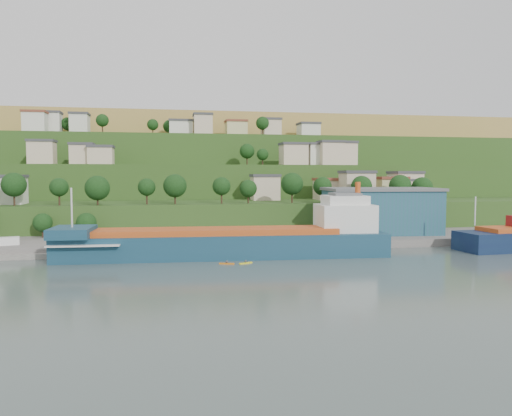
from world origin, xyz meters
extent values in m
plane|color=#44534F|center=(0.00, 0.00, 0.00)|extent=(500.00, 500.00, 0.00)
cube|color=slate|center=(20.00, 28.00, 0.00)|extent=(220.00, 26.00, 4.00)
cube|color=#284719|center=(0.00, 56.00, 0.00)|extent=(260.00, 32.00, 20.00)
cube|color=#284719|center=(0.00, 86.00, 0.00)|extent=(280.00, 32.00, 44.00)
cube|color=#284719|center=(0.00, 116.00, 0.00)|extent=(300.00, 32.00, 70.00)
cube|color=#A1833D|center=(0.00, 190.00, 0.00)|extent=(360.00, 120.00, 96.00)
cube|color=silver|center=(-58.13, 52.90, 13.81)|extent=(7.52, 7.85, 7.63)
cube|color=#3F3F44|center=(-58.13, 52.90, 18.08)|extent=(8.12, 8.45, 0.90)
cube|color=beige|center=(18.69, 61.75, 13.89)|extent=(8.88, 7.19, 7.77)
cube|color=#3F3F44|center=(18.69, 61.75, 18.22)|extent=(9.48, 7.79, 0.90)
cube|color=beige|center=(40.86, 60.34, 13.26)|extent=(9.57, 8.23, 6.52)
cube|color=brown|center=(40.86, 60.34, 16.97)|extent=(10.17, 8.83, 0.90)
cube|color=beige|center=(47.30, 52.20, 14.48)|extent=(9.84, 7.80, 8.95)
cube|color=#3F3F44|center=(47.30, 52.20, 19.40)|extent=(10.44, 8.40, 0.90)
cube|color=#CDC385|center=(59.75, 53.47, 13.49)|extent=(9.38, 7.13, 6.98)
cube|color=brown|center=(59.75, 53.47, 17.43)|extent=(9.98, 7.73, 0.90)
cube|color=#CDC385|center=(66.86, 57.94, 13.11)|extent=(8.11, 8.10, 6.21)
cube|color=#3F3F44|center=(66.86, 57.94, 16.66)|extent=(8.71, 8.70, 0.90)
cube|color=beige|center=(67.20, 58.02, 14.41)|extent=(9.36, 8.81, 8.83)
cube|color=#3F3F44|center=(67.20, 58.02, 19.28)|extent=(9.96, 9.41, 0.90)
cube|color=beige|center=(-57.18, 87.66, 26.03)|extent=(8.68, 7.44, 8.06)
cube|color=#3F3F44|center=(-57.18, 87.66, 30.51)|extent=(9.28, 8.04, 0.90)
cube|color=beige|center=(-43.36, 86.21, 25.49)|extent=(7.82, 7.03, 6.99)
cube|color=#3F3F44|center=(-43.36, 86.21, 29.44)|extent=(8.42, 7.63, 0.90)
cube|color=beige|center=(-36.65, 84.96, 25.05)|extent=(8.47, 8.67, 6.09)
cube|color=#3F3F44|center=(-36.65, 84.96, 28.54)|extent=(9.07, 9.27, 0.90)
cube|color=beige|center=(34.26, 83.97, 25.89)|extent=(9.53, 8.47, 7.78)
cube|color=#3F3F44|center=(34.26, 83.97, 30.23)|extent=(10.13, 9.07, 0.90)
cube|color=silver|center=(44.60, 83.74, 25.92)|extent=(9.45, 7.54, 7.83)
cube|color=#3F3F44|center=(44.60, 83.74, 30.28)|extent=(10.05, 8.14, 0.90)
cube|color=beige|center=(47.97, 80.14, 26.24)|extent=(8.92, 7.29, 8.47)
cube|color=#3F3F44|center=(47.97, 80.14, 30.92)|extent=(9.52, 7.89, 0.90)
cube|color=beige|center=(52.74, 81.35, 26.18)|extent=(9.41, 8.84, 8.36)
cube|color=#3F3F44|center=(52.74, 81.35, 30.81)|extent=(10.01, 9.44, 0.90)
cube|color=silver|center=(-64.64, 110.46, 38.95)|extent=(8.51, 7.00, 7.90)
cube|color=brown|center=(-64.64, 110.46, 43.35)|extent=(9.11, 7.60, 0.90)
cube|color=silver|center=(-60.75, 119.09, 39.39)|extent=(8.70, 7.40, 8.77)
cube|color=#3F3F44|center=(-60.75, 119.09, 44.22)|extent=(9.30, 8.00, 0.90)
cube|color=silver|center=(-48.80, 117.75, 39.12)|extent=(7.24, 8.52, 8.25)
cube|color=#3F3F44|center=(-48.80, 117.75, 43.70)|extent=(7.84, 9.12, 0.90)
cube|color=silver|center=(-7.14, 117.97, 38.13)|extent=(9.85, 8.51, 6.26)
cube|color=#3F3F44|center=(-7.14, 117.97, 41.71)|extent=(10.45, 9.11, 0.90)
cube|color=beige|center=(2.00, 113.19, 39.26)|extent=(7.61, 8.81, 8.51)
cube|color=#3F3F44|center=(2.00, 113.19, 43.96)|extent=(8.21, 9.41, 0.90)
cube|color=#CDC385|center=(16.87, 117.06, 38.21)|extent=(8.88, 8.85, 6.41)
cube|color=brown|center=(16.87, 117.06, 41.86)|extent=(9.48, 9.45, 0.90)
cube|color=beige|center=(31.72, 113.09, 38.54)|extent=(7.51, 8.76, 7.08)
cube|color=#3F3F44|center=(31.72, 113.09, 42.53)|extent=(8.11, 9.36, 0.90)
cube|color=silver|center=(50.41, 118.84, 38.07)|extent=(8.84, 8.88, 6.14)
cube|color=#3F3F44|center=(50.41, 118.84, 41.59)|extent=(9.44, 9.48, 0.90)
cylinder|color=#382619|center=(-54.77, 43.80, 11.99)|extent=(0.50, 0.50, 3.97)
sphere|color=black|center=(-54.77, 43.80, 15.79)|extent=(6.59, 6.59, 6.59)
cylinder|color=#382619|center=(-43.06, 43.46, 11.83)|extent=(0.50, 0.50, 3.67)
sphere|color=black|center=(-43.06, 43.46, 15.07)|extent=(5.10, 5.10, 5.10)
cylinder|color=#382619|center=(-32.91, 43.55, 11.45)|extent=(0.50, 0.50, 2.89)
sphere|color=black|center=(-32.91, 43.55, 14.79)|extent=(6.92, 6.92, 6.92)
cylinder|color=#382619|center=(-19.45, 44.65, 11.79)|extent=(0.50, 0.50, 3.57)
sphere|color=black|center=(-19.45, 44.65, 14.95)|extent=(5.01, 5.01, 5.01)
cylinder|color=#382619|center=(-11.43, 44.69, 11.72)|extent=(0.50, 0.50, 3.44)
sphere|color=black|center=(-11.43, 44.69, 15.30)|extent=(6.76, 6.76, 6.76)
cylinder|color=#382619|center=(2.04, 44.01, 11.84)|extent=(0.50, 0.50, 3.69)
sphere|color=black|center=(2.04, 44.01, 15.16)|extent=(5.34, 5.34, 5.34)
cylinder|color=#382619|center=(10.01, 44.09, 11.49)|extent=(0.50, 0.50, 2.98)
sphere|color=black|center=(10.01, 44.09, 14.40)|extent=(5.19, 5.19, 5.19)
cylinder|color=#382619|center=(23.33, 43.88, 11.97)|extent=(0.50, 0.50, 3.93)
sphere|color=black|center=(23.33, 43.88, 15.77)|extent=(6.67, 6.67, 6.67)
cylinder|color=#382619|center=(33.55, 45.87, 11.68)|extent=(0.50, 0.50, 3.36)
sphere|color=black|center=(33.55, 45.87, 14.95)|extent=(5.76, 5.76, 5.76)
cylinder|color=#382619|center=(45.04, 42.82, 11.63)|extent=(0.50, 0.50, 3.25)
sphere|color=black|center=(45.04, 42.82, 15.01)|extent=(6.40, 6.40, 6.40)
cylinder|color=#382619|center=(57.64, 42.62, 11.62)|extent=(0.50, 0.50, 3.24)
sphere|color=black|center=(57.64, 42.62, 15.11)|extent=(6.80, 6.80, 6.80)
cylinder|color=#382619|center=(65.14, 42.75, 11.35)|extent=(0.50, 0.50, 2.70)
sphere|color=black|center=(65.14, 42.75, 14.50)|extent=(6.52, 6.52, 6.52)
cylinder|color=#382619|center=(22.82, 86.95, 23.50)|extent=(0.50, 0.50, 2.99)
sphere|color=black|center=(22.82, 86.95, 26.24)|extent=(4.53, 4.53, 4.53)
cylinder|color=#382619|center=(-38.68, 108.67, 36.96)|extent=(0.50, 0.50, 3.92)
sphere|color=black|center=(-38.68, 108.67, 40.32)|extent=(5.09, 5.09, 5.09)
cylinder|color=#382619|center=(-11.90, 122.28, 36.58)|extent=(0.50, 0.50, 3.15)
sphere|color=black|center=(-11.90, 122.28, 39.70)|extent=(5.61, 5.61, 5.61)
cylinder|color=#382619|center=(-54.21, 121.44, 36.68)|extent=(0.50, 0.50, 3.36)
sphere|color=black|center=(-54.21, 121.44, 39.89)|extent=(5.55, 5.55, 5.55)
cylinder|color=#382619|center=(17.27, 89.91, 24.00)|extent=(0.50, 0.50, 4.01)
sphere|color=black|center=(17.27, 89.91, 27.59)|extent=(5.75, 5.75, 5.75)
cylinder|color=#382619|center=(16.54, 120.04, 36.52)|extent=(0.50, 0.50, 3.05)
sphere|color=black|center=(16.54, 120.04, 39.67)|extent=(5.89, 5.89, 5.89)
cylinder|color=#382619|center=(27.27, 109.57, 36.96)|extent=(0.50, 0.50, 3.93)
sphere|color=black|center=(27.27, 109.57, 40.49)|extent=(5.67, 5.67, 5.67)
cylinder|color=#382619|center=(-19.03, 119.07, 36.82)|extent=(0.50, 0.50, 3.64)
sphere|color=black|center=(-19.03, 119.07, 39.97)|extent=(4.85, 4.85, 4.85)
cube|color=#143B4E|center=(-1.29, 9.21, 1.58)|extent=(74.13, 15.66, 7.36)
cube|color=#BC4A19|center=(-3.39, 9.21, 5.89)|extent=(55.12, 12.50, 1.26)
cube|color=#143B4E|center=(-33.88, 9.21, 6.31)|extent=(9.04, 12.02, 2.10)
cube|color=silver|center=(27.10, 9.21, 8.41)|extent=(13.18, 11.20, 6.31)
cube|color=silver|center=(27.10, 9.21, 12.62)|extent=(9.92, 8.93, 2.10)
cube|color=#595B5E|center=(27.10, 9.21, 13.98)|extent=(6.65, 6.65, 0.63)
cylinder|color=#BC4A19|center=(30.25, 9.21, 15.25)|extent=(1.33, 1.33, 3.15)
cylinder|color=silver|center=(-33.88, 9.21, 11.57)|extent=(0.40, 0.40, 8.41)
cube|color=silver|center=(-30.73, 9.21, 4.00)|extent=(15.36, 12.68, 0.26)
cylinder|color=silver|center=(59.99, 7.74, 9.66)|extent=(0.35, 0.35, 7.11)
cube|color=#215764|center=(45.99, 31.00, 8.00)|extent=(31.40, 20.45, 12.00)
cube|color=#595B5E|center=(45.99, 31.00, 14.40)|extent=(32.48, 21.53, 0.80)
cube|color=white|center=(-51.20, 23.34, 2.53)|extent=(6.10, 3.67, 2.66)
cube|color=silver|center=(-43.71, 17.27, 1.57)|extent=(3.72, 1.58, 0.73)
cube|color=orange|center=(-1.92, 0.18, 0.12)|extent=(3.19, 1.60, 0.24)
sphere|color=#3F3F44|center=(-1.92, 0.18, 0.52)|extent=(0.56, 0.56, 0.56)
cube|color=yellow|center=(2.04, 0.08, 0.11)|extent=(2.95, 1.73, 0.23)
sphere|color=#3F3F44|center=(2.04, 0.08, 0.49)|extent=(0.53, 0.53, 0.53)
camera|label=1|loc=(-14.51, -101.61, 18.57)|focal=35.00mm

